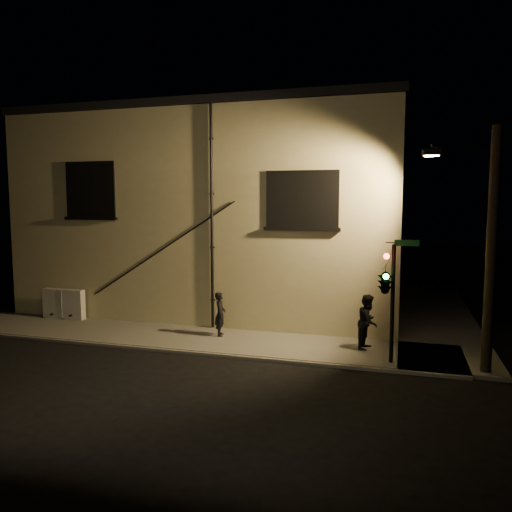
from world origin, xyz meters
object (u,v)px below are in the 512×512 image
(traffic_signal, at_px, (386,280))
(streetlamp_pole, at_px, (487,245))
(utility_cabinet, at_px, (64,304))
(pedestrian_a, at_px, (220,314))
(pedestrian_b, at_px, (368,322))

(traffic_signal, xyz_separation_m, streetlamp_pole, (2.69, 0.08, 1.11))
(streetlamp_pole, bearing_deg, utility_cabinet, 172.06)
(utility_cabinet, height_order, pedestrian_a, pedestrian_a)
(pedestrian_b, relative_size, streetlamp_pole, 0.26)
(pedestrian_b, xyz_separation_m, streetlamp_pole, (3.25, -1.27, 2.69))
(utility_cabinet, relative_size, pedestrian_a, 1.18)
(utility_cabinet, height_order, streetlamp_pole, streetlamp_pole)
(utility_cabinet, distance_m, traffic_signal, 13.20)
(traffic_signal, bearing_deg, utility_cabinet, 170.07)
(streetlamp_pole, bearing_deg, pedestrian_b, 158.60)
(pedestrian_a, xyz_separation_m, traffic_signal, (5.74, -1.52, 1.69))
(streetlamp_pole, bearing_deg, pedestrian_a, 170.33)
(traffic_signal, height_order, streetlamp_pole, streetlamp_pole)
(utility_cabinet, height_order, pedestrian_b, pedestrian_b)
(streetlamp_pole, bearing_deg, traffic_signal, -178.24)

